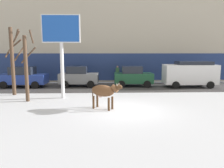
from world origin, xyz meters
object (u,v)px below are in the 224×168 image
billboard (61,34)px  car_darkgreen_hatchback (133,76)px  bare_tree_left_lot (26,66)px  bare_tree_right_lot (13,59)px  car_white_van (190,73)px  car_blue_sedan (23,77)px  car_grey_hatchback (79,76)px  cow_brown (104,91)px  pedestrian_near_billboard (117,74)px

billboard → car_darkgreen_hatchback: billboard is taller
bare_tree_left_lot → bare_tree_right_lot: bearing=127.5°
car_white_van → car_blue_sedan: bearing=177.9°
car_darkgreen_hatchback → bare_tree_right_lot: (-9.28, -3.75, 1.73)m
car_grey_hatchback → bare_tree_left_lot: 6.72m
car_blue_sedan → car_grey_hatchback: size_ratio=1.20×
billboard → bare_tree_right_lot: bearing=161.0°
car_blue_sedan → bare_tree_right_lot: bare_tree_right_lot is taller
cow_brown → billboard: (-2.81, 3.08, 3.32)m
cow_brown → bare_tree_left_lot: (-4.88, 2.16, 1.27)m
bare_tree_left_lot → pedestrian_near_billboard: bearing=54.3°
car_grey_hatchback → bare_tree_left_lot: bare_tree_left_lot is taller
billboard → car_white_van: (10.55, 4.42, -3.07)m
cow_brown → billboard: bearing=132.4°
cow_brown → pedestrian_near_billboard: pedestrian_near_billboard is taller
car_blue_sedan → car_white_van: bearing=-2.1°
cow_brown → billboard: size_ratio=0.33×
car_blue_sedan → bare_tree_right_lot: (0.69, -3.66, 1.75)m
bare_tree_left_lot → bare_tree_right_lot: bare_tree_right_lot is taller
cow_brown → car_darkgreen_hatchback: size_ratio=0.52×
car_darkgreen_hatchback → car_blue_sedan: bearing=-179.5°
cow_brown → car_blue_sedan: 10.84m
car_darkgreen_hatchback → bare_tree_left_lot: size_ratio=0.80×
car_blue_sedan → car_darkgreen_hatchback: car_darkgreen_hatchback is taller
car_blue_sedan → car_darkgreen_hatchback: (9.97, 0.09, 0.02)m
cow_brown → car_darkgreen_hatchback: 8.56m
billboard → car_grey_hatchback: billboard is taller
car_darkgreen_hatchback → bare_tree_left_lot: 9.74m
car_white_van → bare_tree_left_lot: size_ratio=1.05×
car_blue_sedan → pedestrian_near_billboard: size_ratio=2.46×
car_grey_hatchback → bare_tree_left_lot: (-2.57, -6.06, 1.34)m
billboard → car_darkgreen_hatchback: (5.50, 5.05, -3.39)m
car_white_van → pedestrian_near_billboard: bearing=151.5°
car_blue_sedan → pedestrian_near_billboard: car_blue_sedan is taller
car_grey_hatchback → car_white_van: car_white_van is taller
billboard → bare_tree_left_lot: billboard is taller
bare_tree_right_lot → car_darkgreen_hatchback: bearing=22.0°
car_blue_sedan → bare_tree_left_lot: size_ratio=0.96×
billboard → bare_tree_right_lot: 4.32m
car_grey_hatchback → car_white_van: 10.09m
cow_brown → car_blue_sedan: bearing=132.1°
car_white_van → cow_brown: bearing=-135.9°
car_white_van → bare_tree_left_lot: (-12.62, -5.34, 1.03)m
cow_brown → bare_tree_right_lot: bare_tree_right_lot is taller
car_blue_sedan → car_grey_hatchback: bearing=2.1°
car_grey_hatchback → car_white_van: bearing=-4.1°
cow_brown → car_darkgreen_hatchback: car_darkgreen_hatchback is taller
car_darkgreen_hatchback → pedestrian_near_billboard: car_darkgreen_hatchback is taller
cow_brown → car_grey_hatchback: 8.54m
car_grey_hatchback → car_white_van: (10.05, -0.72, 0.32)m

